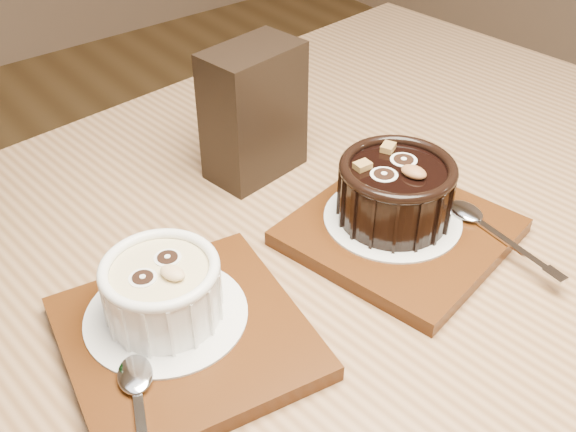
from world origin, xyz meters
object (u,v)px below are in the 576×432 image
(ramekin_white, at_px, (162,288))
(condiment_stand, at_px, (254,112))
(ramekin_dark, at_px, (396,189))
(table, at_px, (299,362))
(tray_left, at_px, (186,337))
(tray_right, at_px, (400,232))

(ramekin_white, height_order, condiment_stand, condiment_stand)
(ramekin_dark, bearing_deg, condiment_stand, 92.09)
(table, distance_m, ramekin_dark, 0.19)
(tray_left, height_order, ramekin_white, ramekin_white)
(ramekin_white, bearing_deg, table, -34.63)
(table, height_order, tray_left, tray_left)
(ramekin_white, distance_m, tray_right, 0.24)
(ramekin_white, xyz_separation_m, condiment_stand, (0.19, 0.15, 0.02))
(ramekin_dark, bearing_deg, ramekin_white, 163.65)
(table, bearing_deg, ramekin_dark, 5.08)
(tray_left, relative_size, ramekin_dark, 1.68)
(table, height_order, condiment_stand, condiment_stand)
(tray_left, relative_size, tray_right, 1.00)
(ramekin_white, height_order, tray_right, ramekin_white)
(tray_left, xyz_separation_m, condiment_stand, (0.19, 0.17, 0.06))
(table, relative_size, tray_left, 7.04)
(table, xyz_separation_m, tray_left, (-0.11, 0.01, 0.10))
(tray_right, xyz_separation_m, ramekin_dark, (0.00, 0.01, 0.04))
(condiment_stand, bearing_deg, tray_right, -78.27)
(tray_left, bearing_deg, table, -5.21)
(ramekin_white, distance_m, ramekin_dark, 0.23)
(table, distance_m, ramekin_white, 0.18)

